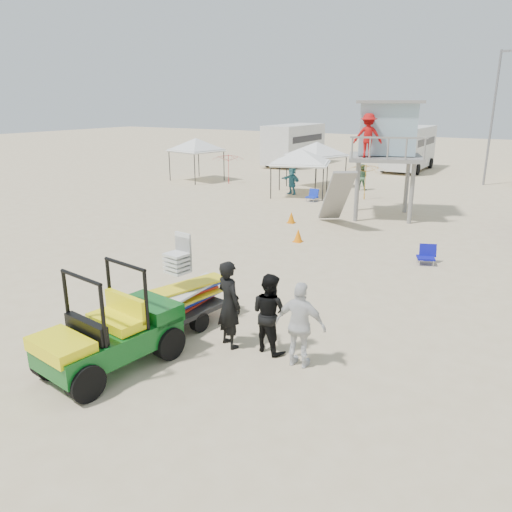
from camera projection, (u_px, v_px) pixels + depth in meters
The scene contains 20 objects.
ground at pixel (167, 343), 11.04m from camera, with size 140.00×140.00×0.00m, color beige.
utility_cart at pixel (106, 324), 9.74m from camera, with size 1.71×2.87×2.06m.
surf_trailer at pixel (183, 293), 11.70m from camera, with size 1.45×2.33×1.98m.
man_left at pixel (229, 304), 10.66m from camera, with size 0.71×0.46×1.94m, color black.
man_mid at pixel (269, 313), 10.48m from camera, with size 0.84×0.66×1.74m, color black.
man_right at pixel (301, 325), 9.85m from camera, with size 1.04×0.43×1.78m, color silver.
lifeguard_tower at pixel (386, 133), 22.12m from camera, with size 4.02×4.02×5.03m.
canopy_white_a at pixel (301, 151), 27.52m from camera, with size 3.77×3.77×3.00m.
canopy_white_b at pixel (196, 140), 32.64m from camera, with size 3.21×3.21×3.18m.
canopy_white_c at pixel (317, 144), 30.16m from camera, with size 3.51×3.51×3.14m.
umbrella_a at pixel (228, 169), 31.83m from camera, with size 2.08×2.12×1.91m, color red.
umbrella_b at pixel (366, 182), 26.75m from camera, with size 2.10×2.14×1.93m, color orange.
cone_near at pixel (298, 235), 18.87m from camera, with size 0.34×0.34×0.50m, color orange.
cone_far at pixel (291, 217), 21.78m from camera, with size 0.34×0.34×0.50m, color orange.
beach_chair_a at pixel (313, 195), 26.53m from camera, with size 0.59×0.63×0.64m.
beach_chair_b at pixel (427, 254), 16.35m from camera, with size 0.69×0.75×0.64m.
rv_far_left at pixel (294, 143), 40.95m from camera, with size 2.64×6.80×3.25m.
rv_mid_left at pixel (409, 146), 37.77m from camera, with size 2.65×6.50×3.25m.
light_pole_left at pixel (492, 120), 30.49m from camera, with size 0.14×0.14×8.00m, color slate.
distant_beachgoers at pixel (412, 186), 26.55m from camera, with size 16.84×16.86×1.68m.
Camera 1 is at (6.80, -7.54, 5.14)m, focal length 35.00 mm.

